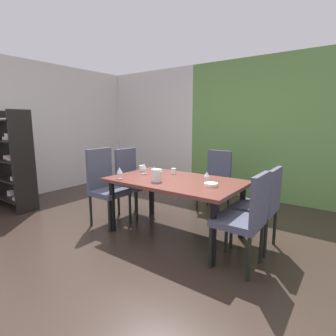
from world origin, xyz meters
The scene contains 19 objects.
ground_plane centered at (0.00, 0.00, -0.01)m, with size 6.30×5.50×0.02m, color #322720.
back_panel_interior centered at (-2.00, 2.70, 1.28)m, with size 2.30×0.10×2.57m, color silver.
garden_window_panel centered at (1.15, 2.70, 1.28)m, with size 4.00×0.10×2.57m, color #619147.
left_interior_panel centered at (-3.10, 0.00, 1.28)m, with size 0.10×5.50×2.57m, color silver.
dining_table centered at (0.22, 0.46, 0.64)m, with size 1.65×1.00×0.72m.
chair_right_far centered at (1.22, 0.72, 0.54)m, with size 0.44×0.44×0.94m.
chair_head_far centered at (0.19, 1.68, 0.54)m, with size 0.44×0.45×0.96m.
chair_left_far centered at (-0.78, 0.72, 0.56)m, with size 0.44×0.44×1.02m.
chair_right_near centered at (1.22, 0.19, 0.54)m, with size 0.44×0.44×0.97m.
chair_left_near centered at (-0.79, 0.19, 0.58)m, with size 0.44×0.44×1.06m.
display_shelf centered at (-2.57, -0.25, 0.80)m, with size 0.87×0.35×1.62m.
wine_glass_left centered at (-0.11, 0.45, 0.82)m, with size 0.07×0.07×0.14m.
wine_glass_rear centered at (0.63, 0.50, 0.82)m, with size 0.07×0.07×0.14m.
wine_glass_corner centered at (-0.33, 0.50, 0.83)m, with size 0.08×0.08×0.15m.
wine_glass_center centered at (-0.36, 0.07, 0.83)m, with size 0.08×0.08×0.15m.
serving_bowl_near_window centered at (0.74, 0.40, 0.74)m, with size 0.16×0.16×0.04m, color white.
cup_south centered at (0.01, 0.72, 0.76)m, with size 0.06×0.06×0.08m, color #E2ECC5.
cup_west centered at (-0.49, 0.63, 0.76)m, with size 0.07×0.07×0.09m, color #E7F0CD.
pitcher_right centered at (0.10, 0.23, 0.80)m, with size 0.14×0.13×0.15m.
Camera 1 is at (2.02, -2.19, 1.44)m, focal length 28.00 mm.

